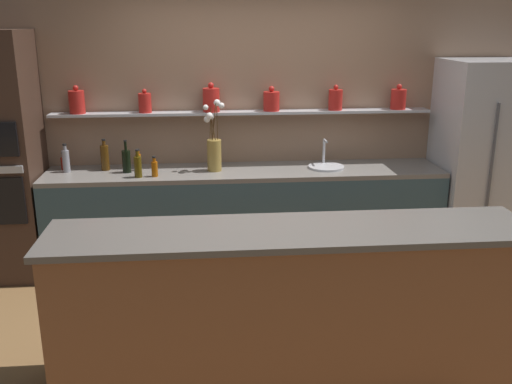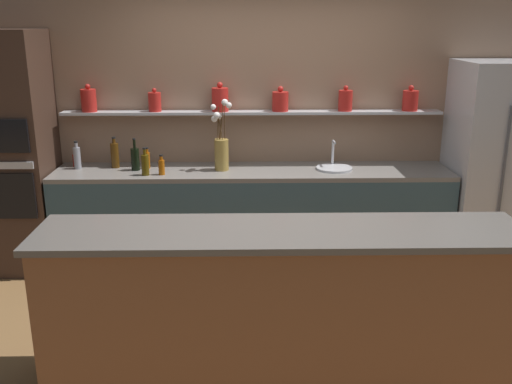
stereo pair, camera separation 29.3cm
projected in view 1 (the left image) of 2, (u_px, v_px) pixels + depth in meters
The scene contains 15 objects.
ground_plane at pixel (278, 330), 4.26m from camera, with size 12.00×12.00×0.00m, color brown.
back_wall_unit at pixel (258, 121), 5.40m from camera, with size 5.20×0.28×2.60m.
back_counter_unit at pixel (246, 218), 5.29m from camera, with size 3.58×0.62×0.92m.
island_counter at pixel (291, 305), 3.55m from camera, with size 2.95×0.61×1.02m.
refrigerator at pixel (489, 163), 5.31m from camera, with size 0.94×0.73×1.89m.
oven_tower at pixel (0, 158), 4.93m from camera, with size 0.64×0.64×2.15m.
flower_vase at pixel (214, 147), 5.07m from camera, with size 0.19×0.14×0.64m.
sink_fixture at pixel (326, 165), 5.23m from camera, with size 0.33×0.33×0.25m.
bottle_wine_0 at pixel (126, 161), 5.04m from camera, with size 0.08×0.08×0.29m.
bottle_spirit_1 at pixel (66, 160), 5.06m from camera, with size 0.06×0.06×0.26m.
bottle_oil_2 at pixel (138, 166), 4.89m from camera, with size 0.07×0.07×0.25m.
bottle_sauce_3 at pixel (64, 163), 5.15m from camera, with size 0.06×0.06×0.16m.
bottle_sauce_4 at pixel (155, 168), 4.92m from camera, with size 0.05×0.05×0.18m.
bottle_spirit_5 at pixel (105, 157), 5.12m from camera, with size 0.07×0.07×0.29m.
bottle_sauce_6 at pixel (138, 161), 5.12m from camera, with size 0.05×0.05×0.20m.
Camera 1 is at (-0.51, -3.75, 2.21)m, focal length 40.00 mm.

